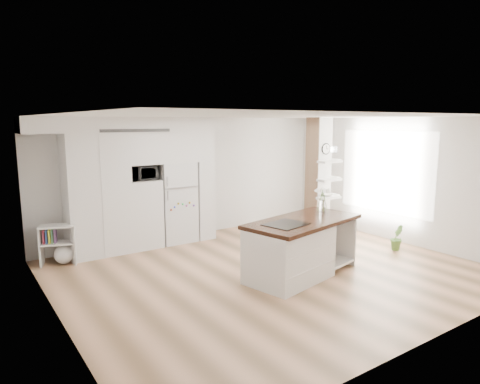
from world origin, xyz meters
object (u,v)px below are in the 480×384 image
at_px(bookshelf, 60,247).
at_px(floor_plant_a, 396,238).
at_px(kitchen_island, 294,249).
at_px(refrigerator, 175,202).

height_order(bookshelf, floor_plant_a, bookshelf).
bearing_deg(bookshelf, kitchen_island, -24.03).
xyz_separation_m(refrigerator, floor_plant_a, (3.43, -3.16, -0.62)).
bearing_deg(floor_plant_a, bookshelf, 153.22).
height_order(refrigerator, floor_plant_a, refrigerator).
distance_m(refrigerator, floor_plant_a, 4.71).
xyz_separation_m(bookshelf, floor_plant_a, (5.88, -2.97, -0.06)).
distance_m(refrigerator, kitchen_island, 3.25).
relative_size(refrigerator, bookshelf, 2.36).
bearing_deg(bookshelf, floor_plant_a, -6.72).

